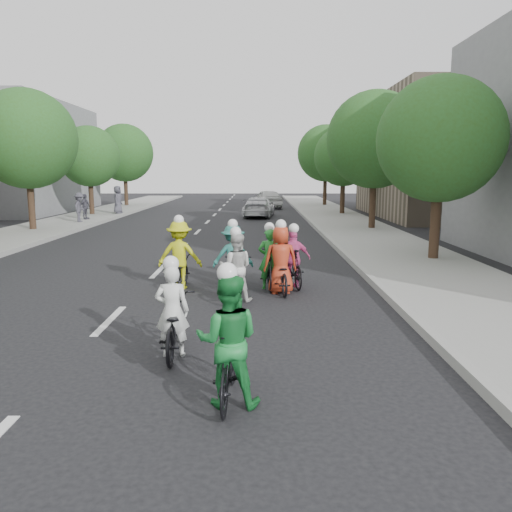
{
  "coord_description": "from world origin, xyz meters",
  "views": [
    {
      "loc": [
        2.98,
        -9.68,
        2.96
      ],
      "look_at": [
        2.95,
        1.9,
        1.0
      ],
      "focal_mm": 35.0,
      "sensor_mm": 36.0,
      "label": 1
    }
  ],
  "objects_px": {
    "cyclist_1": "(228,351)",
    "follow_car_lead": "(259,207)",
    "follow_car_trail": "(268,199)",
    "cyclist_3": "(293,264)",
    "cyclist_4": "(280,268)",
    "spectator_0": "(80,207)",
    "cyclist_0": "(173,322)",
    "spectator_1": "(85,207)",
    "cyclist_5": "(269,265)",
    "cyclist_6": "(236,274)",
    "spectator_2": "(118,200)",
    "cyclist_7": "(233,261)",
    "cyclist_2": "(180,261)"
  },
  "relations": [
    {
      "from": "cyclist_1",
      "to": "follow_car_lead",
      "type": "xyz_separation_m",
      "value": [
        0.48,
        26.98,
        -0.05
      ]
    },
    {
      "from": "cyclist_0",
      "to": "follow_car_lead",
      "type": "xyz_separation_m",
      "value": [
        1.47,
        25.22,
        0.11
      ]
    },
    {
      "from": "cyclist_0",
      "to": "spectator_1",
      "type": "bearing_deg",
      "value": -70.37
    },
    {
      "from": "follow_car_lead",
      "to": "spectator_2",
      "type": "distance_m",
      "value": 9.7
    },
    {
      "from": "cyclist_2",
      "to": "follow_car_lead",
      "type": "distance_m",
      "value": 20.62
    },
    {
      "from": "cyclist_1",
      "to": "spectator_1",
      "type": "distance_m",
      "value": 25.74
    },
    {
      "from": "cyclist_1",
      "to": "cyclist_2",
      "type": "relative_size",
      "value": 0.98
    },
    {
      "from": "cyclist_5",
      "to": "spectator_0",
      "type": "distance_m",
      "value": 18.8
    },
    {
      "from": "cyclist_6",
      "to": "follow_car_lead",
      "type": "relative_size",
      "value": 0.41
    },
    {
      "from": "cyclist_1",
      "to": "follow_car_trail",
      "type": "height_order",
      "value": "cyclist_1"
    },
    {
      "from": "spectator_2",
      "to": "follow_car_trail",
      "type": "bearing_deg",
      "value": -51.7
    },
    {
      "from": "cyclist_0",
      "to": "spectator_1",
      "type": "relative_size",
      "value": 1.21
    },
    {
      "from": "follow_car_lead",
      "to": "cyclist_5",
      "type": "bearing_deg",
      "value": 96.8
    },
    {
      "from": "cyclist_1",
      "to": "follow_car_lead",
      "type": "height_order",
      "value": "cyclist_1"
    },
    {
      "from": "cyclist_4",
      "to": "spectator_0",
      "type": "xyz_separation_m",
      "value": [
        -10.63,
        16.17,
        0.34
      ]
    },
    {
      "from": "cyclist_0",
      "to": "spectator_0",
      "type": "xyz_separation_m",
      "value": [
        -8.69,
        20.39,
        0.43
      ]
    },
    {
      "from": "cyclist_1",
      "to": "spectator_0",
      "type": "distance_m",
      "value": 24.17
    },
    {
      "from": "follow_car_trail",
      "to": "spectator_0",
      "type": "height_order",
      "value": "spectator_0"
    },
    {
      "from": "cyclist_3",
      "to": "cyclist_7",
      "type": "xyz_separation_m",
      "value": [
        -1.56,
        0.05,
        0.07
      ]
    },
    {
      "from": "follow_car_trail",
      "to": "cyclist_3",
      "type": "bearing_deg",
      "value": 79.12
    },
    {
      "from": "cyclist_2",
      "to": "cyclist_6",
      "type": "relative_size",
      "value": 1.02
    },
    {
      "from": "cyclist_6",
      "to": "cyclist_3",
      "type": "bearing_deg",
      "value": -132.62
    },
    {
      "from": "cyclist_0",
      "to": "cyclist_3",
      "type": "relative_size",
      "value": 1.04
    },
    {
      "from": "cyclist_1",
      "to": "cyclist_3",
      "type": "distance_m",
      "value": 6.73
    },
    {
      "from": "cyclist_5",
      "to": "cyclist_6",
      "type": "relative_size",
      "value": 0.93
    },
    {
      "from": "cyclist_2",
      "to": "cyclist_5",
      "type": "xyz_separation_m",
      "value": [
        2.28,
        -0.0,
        -0.11
      ]
    },
    {
      "from": "cyclist_1",
      "to": "spectator_1",
      "type": "relative_size",
      "value": 1.23
    },
    {
      "from": "cyclist_4",
      "to": "cyclist_0",
      "type": "bearing_deg",
      "value": 58.78
    },
    {
      "from": "spectator_1",
      "to": "cyclist_7",
      "type": "bearing_deg",
      "value": -135.42
    },
    {
      "from": "cyclist_0",
      "to": "follow_car_trail",
      "type": "xyz_separation_m",
      "value": [
        2.22,
        33.53,
        0.22
      ]
    },
    {
      "from": "cyclist_4",
      "to": "spectator_0",
      "type": "bearing_deg",
      "value": -63.2
    },
    {
      "from": "spectator_1",
      "to": "follow_car_lead",
      "type": "bearing_deg",
      "value": -57.69
    },
    {
      "from": "cyclist_1",
      "to": "cyclist_5",
      "type": "bearing_deg",
      "value": -92.96
    },
    {
      "from": "cyclist_4",
      "to": "spectator_1",
      "type": "relative_size",
      "value": 1.21
    },
    {
      "from": "cyclist_2",
      "to": "cyclist_6",
      "type": "bearing_deg",
      "value": 143.37
    },
    {
      "from": "cyclist_2",
      "to": "spectator_1",
      "type": "xyz_separation_m",
      "value": [
        -8.33,
        17.28,
        0.19
      ]
    },
    {
      "from": "cyclist_3",
      "to": "spectator_0",
      "type": "bearing_deg",
      "value": -65.41
    },
    {
      "from": "cyclist_5",
      "to": "follow_car_trail",
      "type": "height_order",
      "value": "cyclist_5"
    },
    {
      "from": "cyclist_1",
      "to": "spectator_2",
      "type": "height_order",
      "value": "spectator_2"
    },
    {
      "from": "follow_car_trail",
      "to": "cyclist_1",
      "type": "bearing_deg",
      "value": 76.98
    },
    {
      "from": "cyclist_4",
      "to": "cyclist_1",
      "type": "bearing_deg",
      "value": 74.51
    },
    {
      "from": "cyclist_5",
      "to": "cyclist_1",
      "type": "bearing_deg",
      "value": 82.56
    },
    {
      "from": "cyclist_3",
      "to": "cyclist_5",
      "type": "distance_m",
      "value": 0.64
    },
    {
      "from": "cyclist_4",
      "to": "cyclist_7",
      "type": "height_order",
      "value": "cyclist_4"
    },
    {
      "from": "spectator_0",
      "to": "cyclist_6",
      "type": "bearing_deg",
      "value": -149.25
    },
    {
      "from": "cyclist_7",
      "to": "spectator_2",
      "type": "height_order",
      "value": "spectator_2"
    },
    {
      "from": "cyclist_6",
      "to": "spectator_0",
      "type": "bearing_deg",
      "value": -56.98
    },
    {
      "from": "follow_car_lead",
      "to": "follow_car_trail",
      "type": "relative_size",
      "value": 1.0
    },
    {
      "from": "cyclist_4",
      "to": "spectator_2",
      "type": "relative_size",
      "value": 0.97
    },
    {
      "from": "cyclist_0",
      "to": "cyclist_2",
      "type": "xyz_separation_m",
      "value": [
        -0.61,
        4.71,
        0.17
      ]
    }
  ]
}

